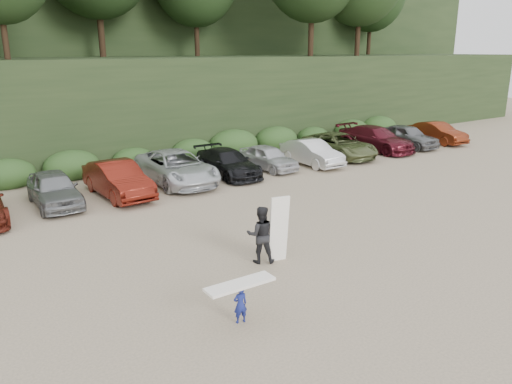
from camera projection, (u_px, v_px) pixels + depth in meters
ground at (275, 258)px, 16.18m from camera, size 120.00×120.00×0.00m
parked_cars at (205, 166)px, 25.55m from camera, size 39.83×6.24×1.61m
child_surfer at (240, 296)px, 12.17m from camera, size 1.80×0.53×1.07m
adult_surfer at (262, 234)px, 15.63m from camera, size 1.37×1.07×2.18m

